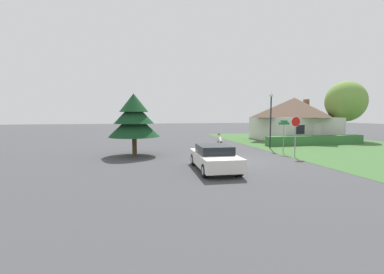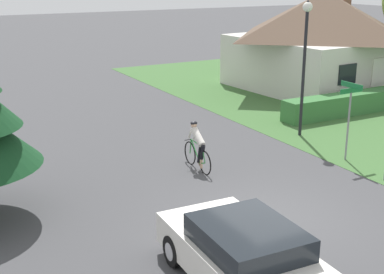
% 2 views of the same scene
% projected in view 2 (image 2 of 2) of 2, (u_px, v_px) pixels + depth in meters
% --- Properties ---
extents(ground_plane, '(140.00, 140.00, 0.00)m').
position_uv_depth(ground_plane, '(270.00, 218.00, 13.12)').
color(ground_plane, '#424244').
extents(cottage_house, '(8.83, 8.44, 4.91)m').
position_uv_depth(cottage_house, '(322.00, 38.00, 27.43)').
color(cottage_house, beige).
rests_on(cottage_house, ground).
extents(hedge_row, '(10.36, 0.90, 0.89)m').
position_uv_depth(hedge_row, '(381.00, 99.00, 23.52)').
color(hedge_row, '#387038').
rests_on(hedge_row, ground).
extents(sedan_left_lane, '(2.09, 4.47, 1.34)m').
position_uv_depth(sedan_left_lane, '(249.00, 260.00, 9.93)').
color(sedan_left_lane, silver).
rests_on(sedan_left_lane, ground).
extents(cyclist, '(0.44, 1.76, 1.48)m').
position_uv_depth(cyclist, '(198.00, 147.00, 16.21)').
color(cyclist, black).
rests_on(cyclist, ground).
extents(street_lamp, '(0.34, 0.34, 4.88)m').
position_uv_depth(street_lamp, '(305.00, 46.00, 18.83)').
color(street_lamp, black).
rests_on(street_lamp, ground).
extents(street_name_sign, '(0.90, 0.90, 2.52)m').
position_uv_depth(street_name_sign, '(350.00, 107.00, 16.70)').
color(street_name_sign, gray).
rests_on(street_name_sign, ground).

